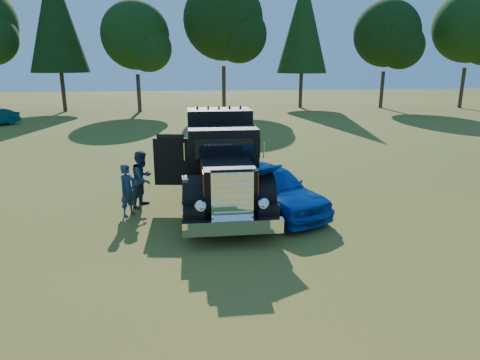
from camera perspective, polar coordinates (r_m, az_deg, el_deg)
name	(u,v)px	position (r m, az deg, el deg)	size (l,w,h in m)	color
ground	(178,221)	(12.67, -8.22, -5.39)	(120.00, 120.00, 0.00)	#3C5017
treeline	(149,23)	(39.50, -12.03, 19.78)	(72.10, 24.04, 13.84)	#2D2116
diamond_t_truck	(222,167)	(13.53, -2.48, 1.77)	(3.37, 7.16, 3.00)	black
hotrod_coupe	(269,188)	(13.08, 3.82, -1.11)	(3.53, 4.72, 1.89)	#081BB5
spectator_near	(128,190)	(13.16, -14.76, -1.33)	(0.58, 0.38, 1.58)	#21244E
spectator_far	(143,179)	(13.91, -12.86, 0.17)	(0.88, 0.68, 1.80)	#1D2845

